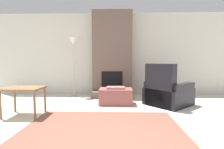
{
  "coord_description": "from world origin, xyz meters",
  "views": [
    {
      "loc": [
        0.18,
        -2.27,
        1.11
      ],
      "look_at": [
        0.0,
        2.95,
        0.68
      ],
      "focal_mm": 28.0,
      "sensor_mm": 36.0,
      "label": 1
    }
  ],
  "objects_px": {
    "ottoman": "(116,96)",
    "side_table": "(24,91)",
    "armchair": "(167,93)",
    "floor_lamp_left": "(74,46)"
  },
  "relations": [
    {
      "from": "ottoman",
      "to": "floor_lamp_left",
      "type": "height_order",
      "value": "floor_lamp_left"
    },
    {
      "from": "armchair",
      "to": "floor_lamp_left",
      "type": "xyz_separation_m",
      "value": [
        -2.55,
        0.99,
        1.25
      ]
    },
    {
      "from": "armchair",
      "to": "side_table",
      "type": "height_order",
      "value": "armchair"
    },
    {
      "from": "ottoman",
      "to": "armchair",
      "type": "height_order",
      "value": "armchair"
    },
    {
      "from": "ottoman",
      "to": "side_table",
      "type": "relative_size",
      "value": 1.12
    },
    {
      "from": "armchair",
      "to": "side_table",
      "type": "distance_m",
      "value": 3.22
    },
    {
      "from": "ottoman",
      "to": "side_table",
      "type": "bearing_deg",
      "value": -151.61
    },
    {
      "from": "side_table",
      "to": "ottoman",
      "type": "bearing_deg",
      "value": 28.39
    },
    {
      "from": "armchair",
      "to": "side_table",
      "type": "relative_size",
      "value": 1.77
    },
    {
      "from": "ottoman",
      "to": "side_table",
      "type": "xyz_separation_m",
      "value": [
        -1.82,
        -0.98,
        0.29
      ]
    }
  ]
}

